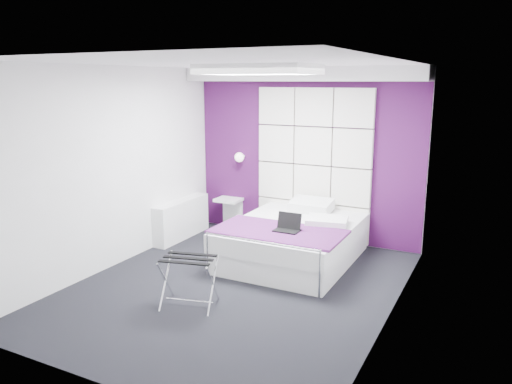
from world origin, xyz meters
TOP-DOWN VIEW (x-y plane):
  - floor at (0.00, 0.00)m, footprint 4.40×4.40m
  - ceiling at (0.00, 0.00)m, footprint 4.40×4.40m
  - wall_back at (0.00, 2.20)m, footprint 3.60×0.00m
  - wall_left at (-1.80, 0.00)m, footprint 0.00×4.40m
  - wall_right at (1.80, 0.00)m, footprint 0.00×4.40m
  - accent_wall at (0.00, 2.19)m, footprint 3.58×0.02m
  - soffit at (0.00, 1.95)m, footprint 3.58×0.50m
  - headboard at (0.15, 2.14)m, footprint 1.80×0.08m
  - skylight at (0.00, 0.60)m, footprint 1.36×0.86m
  - wall_lamp at (-1.05, 2.06)m, footprint 0.15×0.15m
  - radiator at (-1.69, 1.30)m, footprint 0.22×1.20m
  - bed at (0.26, 1.15)m, footprint 1.64×1.98m
  - nightstand at (-1.26, 2.02)m, footprint 0.41×0.32m
  - luggage_rack at (-0.20, -0.67)m, footprint 0.56×0.41m
  - laptop at (0.36, 0.72)m, footprint 0.31×0.22m

SIDE VIEW (x-z plane):
  - floor at x=0.00m, z-range 0.00..0.00m
  - luggage_rack at x=-0.20m, z-range 0.00..0.55m
  - bed at x=0.26m, z-range -0.05..0.64m
  - radiator at x=-1.69m, z-range 0.00..0.60m
  - nightstand at x=-1.26m, z-range 0.48..0.52m
  - laptop at x=0.36m, z-range 0.50..0.73m
  - headboard at x=0.15m, z-range 0.02..2.32m
  - wall_lamp at x=-1.05m, z-range 1.15..1.29m
  - wall_left at x=-1.80m, z-range -0.90..3.50m
  - wall_right at x=1.80m, z-range -0.90..3.50m
  - accent_wall at x=0.00m, z-range 0.01..2.59m
  - wall_back at x=0.00m, z-range -0.50..3.10m
  - soffit at x=0.00m, z-range 2.40..2.60m
  - skylight at x=0.00m, z-range 2.49..2.61m
  - ceiling at x=0.00m, z-range 2.60..2.60m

